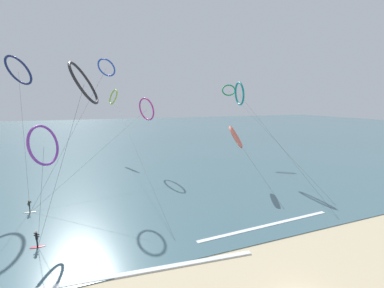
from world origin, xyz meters
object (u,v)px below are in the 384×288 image
surfer_crimson (37,240)px  surfer_ivory (29,207)px  kite_coral (236,137)px  kite_navy (18,71)px  kite_cobalt (106,68)px  kite_charcoal (84,83)px  kite_violet (44,145)px  kite_teal (239,94)px  kite_lime (113,97)px  kite_emerald (229,90)px  kite_magenta (146,109)px

surfer_crimson → surfer_ivory: size_ratio=1.00×
kite_coral → kite_navy: (-34.15, 12.38, 11.16)m
kite_cobalt → kite_charcoal: size_ratio=1.19×
kite_violet → kite_charcoal: bearing=-100.1°
kite_teal → kite_navy: 39.58m
kite_violet → kite_navy: bearing=45.6°
kite_lime → kite_navy: 26.46m
kite_cobalt → kite_charcoal: (-3.06, -20.19, -4.08)m
kite_teal → kite_navy: (-39.11, 5.01, 3.46)m
kite_charcoal → surfer_crimson: bearing=114.6°
surfer_crimson → kite_cobalt: kite_cobalt is taller
kite_charcoal → kite_violet: bearing=66.7°
kite_violet → kite_lime: (10.11, 39.45, 6.00)m
kite_violet → kite_charcoal: (4.66, -3.65, 6.53)m
surfer_ivory → kite_emerald: 50.68m
surfer_ivory → kite_emerald: bearing=-74.5°
kite_emerald → kite_violet: (-38.67, -28.20, -7.72)m
kite_magenta → kite_lime: bearing=-6.6°
kite_cobalt → kite_navy: bearing=30.5°
kite_navy → kite_emerald: bearing=-123.0°
kite_magenta → kite_lime: (-5.67, 16.34, 2.85)m
kite_cobalt → kite_navy: 13.92m
kite_emerald → kite_coral: bearing=-88.9°
kite_coral → kite_teal: 11.75m
kite_coral → kite_emerald: bearing=7.6°
kite_emerald → kite_navy: 45.68m
surfer_crimson → kite_charcoal: 16.14m
kite_navy → kite_magenta: bearing=-123.7°
kite_coral → kite_lime: size_ratio=0.30×
surfer_ivory → kite_teal: size_ratio=0.06×
surfer_ivory → kite_violet: 10.46m
kite_cobalt → kite_coral: (20.44, -10.13, -11.95)m
kite_emerald → kite_teal: size_ratio=1.39×
surfer_ivory → kite_coral: (31.37, 1.57, 7.36)m
kite_teal → kite_lime: bearing=52.6°
kite_emerald → kite_teal: 15.52m
kite_navy → kite_coral: bearing=-154.9°
kite_violet → kite_magenta: size_ratio=0.57×
surfer_crimson → kite_coral: 31.65m
kite_emerald → kite_teal: (-5.54, -14.43, -1.36)m
kite_teal → surfer_crimson: bearing=129.2°
kite_emerald → kite_violet: kite_emerald is taller
surfer_crimson → kite_charcoal: kite_charcoal is taller
surfer_crimson → kite_teal: 41.23m
kite_cobalt → kite_teal: (25.40, -2.76, -4.25)m
kite_navy → kite_cobalt: bearing=-144.3°
kite_charcoal → kite_coral: bearing=-52.1°
kite_charcoal → kite_teal: bearing=-43.8°
kite_emerald → surfer_crimson: bearing=-113.3°
kite_magenta → kite_emerald: bearing=-103.2°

